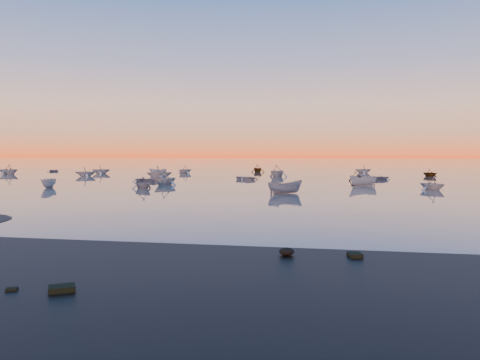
% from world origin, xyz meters
% --- Properties ---
extents(ground, '(600.00, 600.00, 0.00)m').
position_xyz_m(ground, '(0.00, 100.00, 0.00)').
color(ground, '#6E665C').
rests_on(ground, ground).
extents(mud_lobes, '(140.00, 6.00, 0.07)m').
position_xyz_m(mud_lobes, '(0.00, -1.00, 0.01)').
color(mud_lobes, black).
rests_on(mud_lobes, ground).
extents(moored_fleet, '(124.00, 58.00, 1.20)m').
position_xyz_m(moored_fleet, '(0.00, 53.00, 0.00)').
color(moored_fleet, '#B8B9B4').
rests_on(moored_fleet, ground).
extents(boat_near_left, '(3.54, 4.35, 1.01)m').
position_xyz_m(boat_near_left, '(-15.71, 39.86, 0.00)').
color(boat_near_left, slate).
rests_on(boat_near_left, ground).
extents(boat_near_center, '(3.37, 4.07, 1.31)m').
position_xyz_m(boat_near_center, '(5.21, 24.00, 0.00)').
color(boat_near_center, slate).
rests_on(boat_near_center, ground).
extents(boat_near_right, '(3.31, 3.24, 1.12)m').
position_xyz_m(boat_near_right, '(20.68, 31.91, 0.00)').
color(boat_near_right, '#B8B9B4').
rests_on(boat_near_right, ground).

